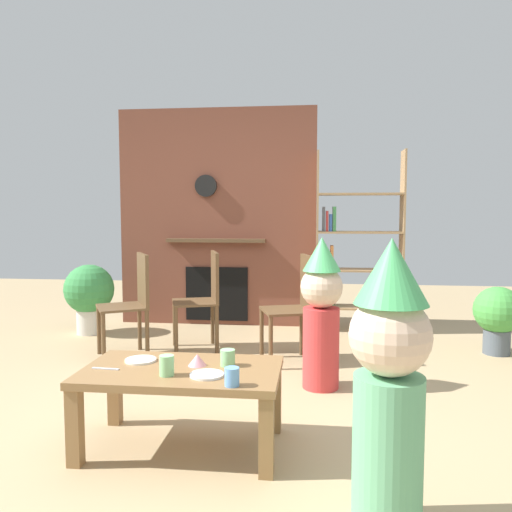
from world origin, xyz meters
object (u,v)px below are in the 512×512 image
paper_cup_near_right (232,377)px  potted_plant_short (89,293)px  child_in_pink (321,309)px  dining_chair_left (133,298)px  bookshelf (351,249)px  paper_cup_center (167,365)px  dining_chair_middle (205,294)px  birthday_cake_slice (197,360)px  potted_plant_tall (498,314)px  paper_plate_front (141,360)px  paper_cup_near_left (228,358)px  paper_plate_rear (207,375)px  coffee_table (182,381)px  child_with_cone_hat (389,378)px  dining_chair_right (298,302)px

paper_cup_near_right → potted_plant_short: 3.31m
child_in_pink → dining_chair_left: 1.75m
bookshelf → child_in_pink: bookshelf is taller
paper_cup_center → dining_chair_middle: size_ratio=0.12×
child_in_pink → potted_plant_short: child_in_pink is taller
paper_cup_center → dining_chair_middle: dining_chair_middle is taller
birthday_cake_slice → potted_plant_tall: (2.24, 2.05, -0.11)m
paper_cup_near_right → paper_plate_front: bearing=148.7°
paper_cup_near_right → dining_chair_left: dining_chair_left is taller
paper_plate_front → dining_chair_left: 1.70m
bookshelf → paper_cup_near_left: (-0.84, -2.83, -0.40)m
paper_plate_rear → dining_chair_middle: bearing=102.5°
dining_chair_left → coffee_table: bearing=88.2°
paper_cup_near_right → birthday_cake_slice: paper_cup_near_right is taller
paper_plate_front → birthday_cake_slice: bearing=-7.9°
child_in_pink → potted_plant_tall: size_ratio=1.80×
birthday_cake_slice → paper_cup_near_left: bearing=5.1°
birthday_cake_slice → potted_plant_short: (-1.70, 2.39, -0.04)m
potted_plant_tall → child_with_cone_hat: bearing=-116.1°
paper_cup_near_right → dining_chair_middle: bearing=105.4°
coffee_table → paper_cup_near_left: paper_cup_near_left is taller
paper_plate_front → paper_plate_rear: bearing=-26.9°
paper_cup_near_right → paper_cup_center: 0.37m
coffee_table → paper_cup_near_right: (0.31, -0.25, 0.12)m
bookshelf → dining_chair_right: (-0.52, -1.22, -0.37)m
child_in_pink → potted_plant_tall: (1.57, 1.07, -0.22)m
child_in_pink → dining_chair_middle: 1.41m
paper_cup_near_left → birthday_cake_slice: paper_cup_near_left is taller
dining_chair_left → dining_chair_middle: same height
child_in_pink → paper_cup_center: bearing=1.7°
paper_cup_near_left → bookshelf: bearing=73.4°
child_in_pink → dining_chair_right: (-0.19, 0.64, -0.06)m
child_in_pink → dining_chair_left: size_ratio=1.21×
paper_cup_near_left → potted_plant_tall: size_ratio=0.15×
coffee_table → paper_cup_center: bearing=-107.9°
coffee_table → dining_chair_left: 1.91m
coffee_table → child_with_cone_hat: size_ratio=0.90×
dining_chair_right → paper_plate_front: bearing=44.9°
paper_cup_center → dining_chair_right: bearing=71.6°
bookshelf → paper_cup_center: bookshelf is taller
paper_cup_near_right → birthday_cake_slice: 0.38m
birthday_cake_slice → dining_chair_left: bearing=120.4°
potted_plant_short → paper_cup_center: bearing=-58.4°
paper_cup_center → child_in_pink: bearing=56.0°
child_in_pink → potted_plant_tall: 1.91m
child_in_pink → dining_chair_left: child_in_pink is taller
paper_cup_near_left → child_in_pink: child_in_pink is taller
paper_plate_front → dining_chair_right: bearing=62.6°
paper_cup_near_right → dining_chair_middle: 2.30m
child_with_cone_hat → potted_plant_short: 4.01m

